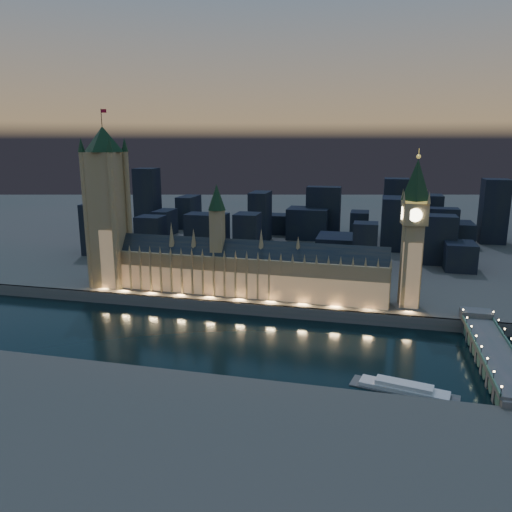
% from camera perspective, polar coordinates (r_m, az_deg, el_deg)
% --- Properties ---
extents(ground_plane, '(2000.00, 2000.00, 0.00)m').
position_cam_1_polar(ground_plane, '(305.97, -3.34, -9.21)').
color(ground_plane, black).
rests_on(ground_plane, ground).
extents(north_bank, '(2000.00, 960.00, 8.00)m').
position_cam_1_polar(north_bank, '(802.81, 7.39, 5.04)').
color(north_bank, '#3E4841').
rests_on(north_bank, ground).
extents(embankment_wall, '(2000.00, 2.50, 8.00)m').
position_cam_1_polar(embankment_wall, '(341.43, -1.37, -6.04)').
color(embankment_wall, '#43524F').
rests_on(embankment_wall, ground).
extents(palace_of_westminster, '(202.00, 26.04, 78.00)m').
position_cam_1_polar(palace_of_westminster, '(355.52, -1.45, -1.49)').
color(palace_of_westminster, olive).
rests_on(palace_of_westminster, north_bank).
extents(victoria_tower, '(31.68, 31.68, 129.61)m').
position_cam_1_polar(victoria_tower, '(386.76, -16.66, 6.11)').
color(victoria_tower, olive).
rests_on(victoria_tower, north_bank).
extents(elizabeth_tower, '(18.00, 18.00, 102.98)m').
position_cam_1_polar(elizabeth_tower, '(337.39, 17.60, 3.85)').
color(elizabeth_tower, olive).
rests_on(elizabeth_tower, north_bank).
extents(westminster_bridge, '(18.14, 113.00, 15.90)m').
position_cam_1_polar(westminster_bridge, '(296.31, 25.38, -10.05)').
color(westminster_bridge, '#43524F').
rests_on(westminster_bridge, ground).
extents(river_boat, '(51.31, 21.92, 4.50)m').
position_cam_1_polar(river_boat, '(254.22, 16.54, -14.28)').
color(river_boat, '#43524F').
rests_on(river_boat, ground).
extents(city_backdrop, '(486.83, 215.63, 73.87)m').
position_cam_1_polar(city_backdrop, '(525.66, 8.52, 3.68)').
color(city_backdrop, black).
rests_on(city_backdrop, north_bank).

